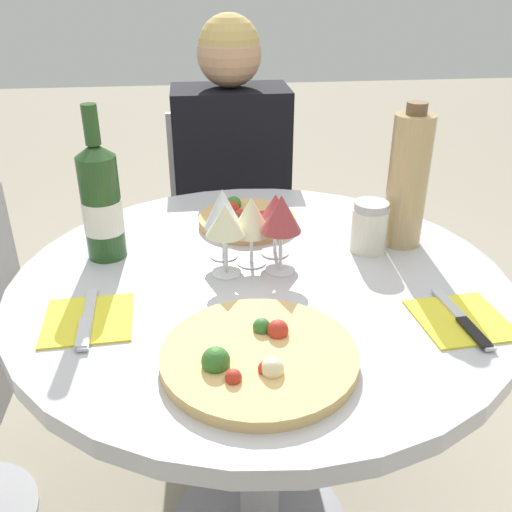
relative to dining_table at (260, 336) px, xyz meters
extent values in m
cylinder|color=gray|center=(0.00, 0.00, -0.24)|extent=(0.10, 0.10, 0.69)
cylinder|color=#B7B7BC|center=(0.00, 0.00, 0.13)|extent=(0.97, 0.97, 0.04)
cylinder|color=#ADADB2|center=(0.00, 0.75, -0.60)|extent=(0.37, 0.37, 0.01)
cylinder|color=#ADADB2|center=(0.00, 0.75, -0.39)|extent=(0.06, 0.06, 0.42)
cube|color=#ADADB2|center=(0.00, 0.75, -0.17)|extent=(0.41, 0.41, 0.03)
cube|color=#ADADB2|center=(0.00, 0.94, 0.05)|extent=(0.41, 0.02, 0.41)
cube|color=black|center=(0.00, 0.58, -0.38)|extent=(0.30, 0.33, 0.45)
cube|color=black|center=(0.00, 0.75, 0.10)|extent=(0.35, 0.21, 0.52)
sphere|color=tan|center=(0.00, 0.75, 0.46)|extent=(0.19, 0.19, 0.19)
sphere|color=tan|center=(0.00, 0.75, 0.48)|extent=(0.18, 0.18, 0.18)
cylinder|color=#DBB26B|center=(-0.04, -0.27, 0.15)|extent=(0.31, 0.31, 0.02)
sphere|color=#336B28|center=(-0.02, -0.21, 0.17)|extent=(0.03, 0.03, 0.03)
sphere|color=#B22D1E|center=(-0.08, -0.33, 0.17)|extent=(0.02, 0.02, 0.02)
sphere|color=#B22D1E|center=(-0.03, -0.32, 0.17)|extent=(0.02, 0.02, 0.02)
sphere|color=#B22D1E|center=(0.00, -0.23, 0.17)|extent=(0.03, 0.03, 0.03)
sphere|color=#336B28|center=(-0.10, -0.30, 0.17)|extent=(0.04, 0.04, 0.04)
sphere|color=beige|center=(-0.02, -0.32, 0.17)|extent=(0.03, 0.03, 0.03)
cylinder|color=tan|center=(0.00, 0.25, 0.15)|extent=(0.23, 0.23, 0.02)
sphere|color=beige|center=(0.04, 0.20, 0.17)|extent=(0.03, 0.03, 0.03)
sphere|color=#B22D1E|center=(-0.02, 0.24, 0.17)|extent=(0.03, 0.03, 0.03)
sphere|color=#B22D1E|center=(-0.04, 0.28, 0.17)|extent=(0.04, 0.04, 0.04)
sphere|color=#336B28|center=(-0.03, 0.31, 0.17)|extent=(0.04, 0.04, 0.04)
sphere|color=#336B28|center=(-0.04, 0.20, 0.17)|extent=(0.04, 0.04, 0.04)
sphere|color=#B22D1E|center=(0.03, 0.24, 0.17)|extent=(0.02, 0.02, 0.02)
cylinder|color=#23471E|center=(-0.31, 0.12, 0.25)|extent=(0.08, 0.08, 0.22)
cone|color=#23471E|center=(-0.31, 0.12, 0.37)|extent=(0.08, 0.08, 0.03)
cylinder|color=#23471E|center=(-0.31, 0.12, 0.42)|extent=(0.03, 0.03, 0.08)
cylinder|color=silver|center=(-0.31, 0.12, 0.23)|extent=(0.08, 0.08, 0.07)
cylinder|color=tan|center=(0.32, 0.12, 0.29)|extent=(0.08, 0.08, 0.28)
cylinder|color=brown|center=(0.32, 0.12, 0.44)|extent=(0.04, 0.04, 0.02)
cylinder|color=silver|center=(0.24, 0.09, 0.19)|extent=(0.08, 0.08, 0.09)
cylinder|color=#B2B2B7|center=(0.24, 0.09, 0.25)|extent=(0.07, 0.07, 0.02)
cylinder|color=silver|center=(-0.07, 0.02, 0.15)|extent=(0.06, 0.06, 0.00)
cylinder|color=silver|center=(-0.07, 0.02, 0.19)|extent=(0.01, 0.01, 0.08)
cone|color=beige|center=(-0.07, 0.02, 0.26)|extent=(0.08, 0.08, 0.06)
cylinder|color=silver|center=(-0.07, 0.09, 0.15)|extent=(0.06, 0.06, 0.00)
cylinder|color=silver|center=(-0.07, 0.09, 0.18)|extent=(0.01, 0.01, 0.07)
cone|color=silver|center=(-0.07, 0.09, 0.25)|extent=(0.08, 0.08, 0.08)
cylinder|color=silver|center=(-0.01, 0.06, 0.15)|extent=(0.06, 0.06, 0.00)
cylinder|color=silver|center=(-0.01, 0.06, 0.18)|extent=(0.01, 0.01, 0.07)
cone|color=beige|center=(-0.01, 0.06, 0.25)|extent=(0.08, 0.08, 0.08)
cylinder|color=silver|center=(0.04, 0.09, 0.15)|extent=(0.06, 0.06, 0.00)
cylinder|color=silver|center=(0.04, 0.09, 0.18)|extent=(0.01, 0.01, 0.07)
cone|color=#9E383D|center=(0.04, 0.09, 0.25)|extent=(0.08, 0.08, 0.06)
cylinder|color=silver|center=(0.04, 0.02, 0.15)|extent=(0.06, 0.06, 0.00)
cylinder|color=silver|center=(0.04, 0.02, 0.19)|extent=(0.01, 0.01, 0.08)
cone|color=#9E383D|center=(0.04, 0.02, 0.27)|extent=(0.08, 0.08, 0.07)
cube|color=yellow|center=(-0.31, -0.12, 0.15)|extent=(0.16, 0.16, 0.00)
cube|color=silver|center=(-0.31, -0.12, 0.15)|extent=(0.03, 0.19, 0.00)
cube|color=silver|center=(-0.31, -0.17, 0.15)|extent=(0.02, 0.09, 0.00)
cube|color=yellow|center=(0.32, -0.20, 0.15)|extent=(0.16, 0.16, 0.00)
cube|color=silver|center=(0.32, -0.20, 0.15)|extent=(0.03, 0.19, 0.00)
cube|color=black|center=(0.32, -0.24, 0.15)|extent=(0.03, 0.09, 0.00)
camera|label=1|loc=(-0.12, -0.97, 0.70)|focal=40.00mm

